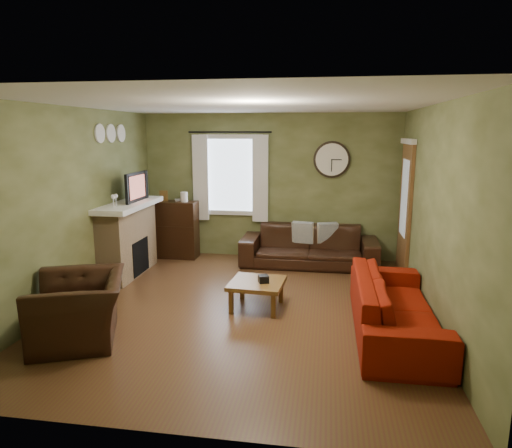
# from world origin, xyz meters

# --- Properties ---
(floor) EXTENTS (4.60, 5.20, 0.00)m
(floor) POSITION_xyz_m (0.00, 0.00, 0.00)
(floor) COLOR #53341D
(floor) RESTS_ON ground
(ceiling) EXTENTS (4.60, 5.20, 0.00)m
(ceiling) POSITION_xyz_m (0.00, 0.00, 2.60)
(ceiling) COLOR white
(ceiling) RESTS_ON ground
(wall_left) EXTENTS (0.00, 5.20, 2.60)m
(wall_left) POSITION_xyz_m (-2.30, 0.00, 1.30)
(wall_left) COLOR olive
(wall_left) RESTS_ON ground
(wall_right) EXTENTS (0.00, 5.20, 2.60)m
(wall_right) POSITION_xyz_m (2.30, 0.00, 1.30)
(wall_right) COLOR olive
(wall_right) RESTS_ON ground
(wall_back) EXTENTS (4.60, 0.00, 2.60)m
(wall_back) POSITION_xyz_m (0.00, 2.60, 1.30)
(wall_back) COLOR olive
(wall_back) RESTS_ON ground
(wall_front) EXTENTS (4.60, 0.00, 2.60)m
(wall_front) POSITION_xyz_m (0.00, -2.60, 1.30)
(wall_front) COLOR olive
(wall_front) RESTS_ON ground
(fireplace) EXTENTS (0.40, 1.40, 1.10)m
(fireplace) POSITION_xyz_m (-2.10, 1.15, 0.55)
(fireplace) COLOR tan
(fireplace) RESTS_ON floor
(firebox) EXTENTS (0.04, 0.60, 0.55)m
(firebox) POSITION_xyz_m (-1.91, 1.15, 0.30)
(firebox) COLOR black
(firebox) RESTS_ON fireplace
(mantel) EXTENTS (0.58, 1.60, 0.08)m
(mantel) POSITION_xyz_m (-2.07, 1.15, 1.14)
(mantel) COLOR white
(mantel) RESTS_ON fireplace
(tv) EXTENTS (0.08, 0.60, 0.35)m
(tv) POSITION_xyz_m (-2.05, 1.30, 1.35)
(tv) COLOR black
(tv) RESTS_ON mantel
(tv_screen) EXTENTS (0.02, 0.62, 0.36)m
(tv_screen) POSITION_xyz_m (-1.97, 1.30, 1.41)
(tv_screen) COLOR #994C3F
(tv_screen) RESTS_ON mantel
(medallion_left) EXTENTS (0.28, 0.28, 0.03)m
(medallion_left) POSITION_xyz_m (-2.28, 0.80, 2.25)
(medallion_left) COLOR white
(medallion_left) RESTS_ON wall_left
(medallion_mid) EXTENTS (0.28, 0.28, 0.03)m
(medallion_mid) POSITION_xyz_m (-2.28, 1.15, 2.25)
(medallion_mid) COLOR white
(medallion_mid) RESTS_ON wall_left
(medallion_right) EXTENTS (0.28, 0.28, 0.03)m
(medallion_right) POSITION_xyz_m (-2.28, 1.50, 2.25)
(medallion_right) COLOR white
(medallion_right) RESTS_ON wall_left
(window_pane) EXTENTS (1.00, 0.02, 1.30)m
(window_pane) POSITION_xyz_m (-0.70, 2.58, 1.50)
(window_pane) COLOR silver
(window_pane) RESTS_ON wall_back
(curtain_rod) EXTENTS (0.03, 0.03, 1.50)m
(curtain_rod) POSITION_xyz_m (-0.70, 2.48, 2.27)
(curtain_rod) COLOR black
(curtain_rod) RESTS_ON wall_back
(curtain_left) EXTENTS (0.28, 0.04, 1.55)m
(curtain_left) POSITION_xyz_m (-1.25, 2.48, 1.45)
(curtain_left) COLOR white
(curtain_left) RESTS_ON wall_back
(curtain_right) EXTENTS (0.28, 0.04, 1.55)m
(curtain_right) POSITION_xyz_m (-0.15, 2.48, 1.45)
(curtain_right) COLOR white
(curtain_right) RESTS_ON wall_back
(wall_clock) EXTENTS (0.64, 0.06, 0.64)m
(wall_clock) POSITION_xyz_m (1.10, 2.55, 1.80)
(wall_clock) COLOR white
(wall_clock) RESTS_ON wall_back
(door) EXTENTS (0.05, 0.90, 2.10)m
(door) POSITION_xyz_m (2.27, 1.85, 1.05)
(door) COLOR brown
(door) RESTS_ON floor
(bookshelf) EXTENTS (0.87, 0.37, 1.04)m
(bookshelf) POSITION_xyz_m (-1.72, 2.26, 0.52)
(bookshelf) COLOR black
(bookshelf) RESTS_ON floor
(book) EXTENTS (0.23, 0.26, 0.02)m
(book) POSITION_xyz_m (-1.72, 2.37, 0.96)
(book) COLOR brown
(book) RESTS_ON bookshelf
(sofa_brown) EXTENTS (2.32, 0.91, 0.68)m
(sofa_brown) POSITION_xyz_m (0.76, 2.13, 0.34)
(sofa_brown) COLOR black
(sofa_brown) RESTS_ON floor
(pillow_left) EXTENTS (0.39, 0.18, 0.37)m
(pillow_left) POSITION_xyz_m (0.64, 2.24, 0.55)
(pillow_left) COLOR #9AA0A2
(pillow_left) RESTS_ON sofa_brown
(pillow_right) EXTENTS (0.37, 0.22, 0.35)m
(pillow_right) POSITION_xyz_m (1.06, 2.29, 0.55)
(pillow_right) COLOR #9AA0A2
(pillow_right) RESTS_ON sofa_brown
(sofa_red) EXTENTS (0.88, 2.25, 0.66)m
(sofa_red) POSITION_xyz_m (1.84, -0.47, 0.33)
(sofa_red) COLOR maroon
(sofa_red) RESTS_ON floor
(armchair) EXTENTS (1.30, 1.37, 0.71)m
(armchair) POSITION_xyz_m (-1.63, -1.17, 0.35)
(armchair) COLOR black
(armchair) RESTS_ON floor
(coffee_table) EXTENTS (0.73, 0.73, 0.36)m
(coffee_table) POSITION_xyz_m (0.17, 0.04, 0.18)
(coffee_table) COLOR brown
(coffee_table) RESTS_ON floor
(tissue_box) EXTENTS (0.16, 0.16, 0.09)m
(tissue_box) POSITION_xyz_m (0.26, 0.00, 0.40)
(tissue_box) COLOR black
(tissue_box) RESTS_ON coffee_table
(wine_glass_a) EXTENTS (0.07, 0.07, 0.19)m
(wine_glass_a) POSITION_xyz_m (-2.05, 0.63, 1.28)
(wine_glass_a) COLOR white
(wine_glass_a) RESTS_ON mantel
(wine_glass_b) EXTENTS (0.07, 0.07, 0.19)m
(wine_glass_b) POSITION_xyz_m (-2.05, 0.72, 1.27)
(wine_glass_b) COLOR white
(wine_glass_b) RESTS_ON mantel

